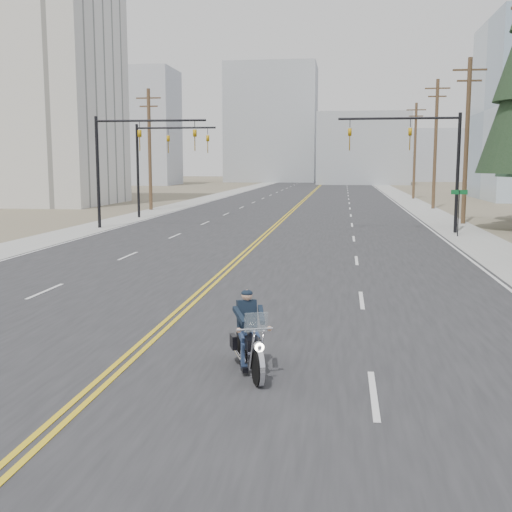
{
  "coord_description": "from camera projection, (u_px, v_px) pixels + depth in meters",
  "views": [
    {
      "loc": [
        4.41,
        -7.03,
        4.07
      ],
      "look_at": [
        2.09,
        9.93,
        1.6
      ],
      "focal_mm": 45.0,
      "sensor_mm": 36.0,
      "label": 1
    }
  ],
  "objects": [
    {
      "name": "haze_bldg_b",
      "position": [
        363.0,
        149.0,
        128.58
      ],
      "size": [
        18.0,
        14.0,
        14.0
      ],
      "primitive_type": "cube",
      "color": "#ADB2B7",
      "rests_on": "ground"
    },
    {
      "name": "traffic_mast_left",
      "position": [
        128.0,
        150.0,
        39.94
      ],
      "size": [
        7.1,
        0.26,
        7.0
      ],
      "color": "black",
      "rests_on": "ground"
    },
    {
      "name": "traffic_mast_far",
      "position": [
        159.0,
        153.0,
        47.84
      ],
      "size": [
        6.1,
        0.26,
        7.0
      ],
      "color": "black",
      "rests_on": "ground"
    },
    {
      "name": "haze_bldg_d",
      "position": [
        272.0,
        124.0,
        145.11
      ],
      "size": [
        20.0,
        15.0,
        26.0
      ],
      "primitive_type": "cube",
      "color": "#ADB2B7",
      "rests_on": "ground"
    },
    {
      "name": "utility_pole_c",
      "position": [
        467.0,
        139.0,
        42.84
      ],
      "size": [
        2.2,
        0.3,
        11.0
      ],
      "color": "brown",
      "rests_on": "ground"
    },
    {
      "name": "sidewalk_right",
      "position": [
        404.0,
        199.0,
        75.17
      ],
      "size": [
        3.0,
        200.0,
        0.01
      ],
      "primitive_type": "cube",
      "color": "#A5A5A0",
      "rests_on": "ground"
    },
    {
      "name": "haze_bldg_f",
      "position": [
        95.0,
        146.0,
        141.1
      ],
      "size": [
        12.0,
        12.0,
        16.0
      ],
      "primitive_type": "cube",
      "color": "#ADB2B7",
      "rests_on": "ground"
    },
    {
      "name": "utility_pole_e",
      "position": [
        415.0,
        149.0,
        74.22
      ],
      "size": [
        2.2,
        0.3,
        11.0
      ],
      "color": "brown",
      "rests_on": "ground"
    },
    {
      "name": "apartment_block",
      "position": [
        17.0,
        53.0,
        63.61
      ],
      "size": [
        18.0,
        14.0,
        30.0
      ],
      "primitive_type": "cube",
      "color": "silver",
      "rests_on": "ground"
    },
    {
      "name": "street_sign",
      "position": [
        459.0,
        205.0,
        35.78
      ],
      "size": [
        0.9,
        0.06,
        2.62
      ],
      "color": "black",
      "rests_on": "ground"
    },
    {
      "name": "utility_pole_left",
      "position": [
        150.0,
        147.0,
        56.03
      ],
      "size": [
        2.2,
        0.3,
        10.5
      ],
      "color": "brown",
      "rests_on": "ground"
    },
    {
      "name": "utility_pole_d",
      "position": [
        436.0,
        142.0,
        57.52
      ],
      "size": [
        2.2,
        0.3,
        11.5
      ],
      "color": "brown",
      "rests_on": "ground"
    },
    {
      "name": "motorcyclist",
      "position": [
        250.0,
        333.0,
        12.43
      ],
      "size": [
        1.55,
        2.25,
        1.62
      ],
      "primitive_type": null,
      "rotation": [
        0.0,
        0.0,
        3.49
      ],
      "color": "black",
      "rests_on": "ground"
    },
    {
      "name": "haze_bldg_a",
      "position": [
        140.0,
        128.0,
        123.96
      ],
      "size": [
        14.0,
        12.0,
        22.0
      ],
      "primitive_type": "cube",
      "color": "#B7BCC6",
      "rests_on": "ground"
    },
    {
      "name": "sidewalk_left",
      "position": [
        212.0,
        197.0,
        78.25
      ],
      "size": [
        3.0,
        200.0,
        0.01
      ],
      "primitive_type": "cube",
      "color": "#A5A5A0",
      "rests_on": "ground"
    },
    {
      "name": "road",
      "position": [
        306.0,
        198.0,
        76.71
      ],
      "size": [
        20.0,
        200.0,
        0.01
      ],
      "primitive_type": "cube",
      "color": "#303033",
      "rests_on": "ground"
    },
    {
      "name": "haze_bldg_e",
      "position": [
        432.0,
        155.0,
        150.97
      ],
      "size": [
        14.0,
        14.0,
        12.0
      ],
      "primitive_type": "cube",
      "color": "#B7BCC6",
      "rests_on": "ground"
    },
    {
      "name": "traffic_mast_right",
      "position": [
        423.0,
        149.0,
        37.54
      ],
      "size": [
        7.1,
        0.26,
        7.0
      ],
      "color": "black",
      "rests_on": "ground"
    }
  ]
}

